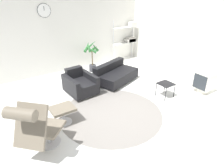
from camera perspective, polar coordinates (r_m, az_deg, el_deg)
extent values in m
plane|color=silver|center=(4.87, -1.07, -8.59)|extent=(12.00, 12.00, 0.00)
cube|color=silver|center=(7.15, -16.38, 13.84)|extent=(12.00, 0.06, 2.80)
cylinder|color=black|center=(6.95, -18.84, 19.26)|extent=(0.43, 0.01, 0.43)
cylinder|color=white|center=(6.95, -18.84, 19.26)|extent=(0.40, 0.02, 0.40)
cube|color=black|center=(6.93, -18.87, 19.75)|extent=(0.01, 0.01, 0.12)
cube|color=silver|center=(6.78, 25.09, 11.89)|extent=(0.06, 12.00, 2.80)
cylinder|color=slate|center=(4.90, -0.24, -8.32)|extent=(2.46, 2.46, 0.01)
cylinder|color=#BCBCC1|center=(4.26, -17.39, -15.62)|extent=(0.62, 0.62, 0.02)
cylinder|color=#BCBCC1|center=(4.16, -17.69, -13.92)|extent=(0.06, 0.06, 0.31)
cube|color=#6B6051|center=(4.05, -18.06, -11.81)|extent=(0.76, 0.76, 0.06)
cube|color=#6B6051|center=(3.55, -22.22, -11.05)|extent=(0.64, 0.65, 0.70)
cylinder|color=#6B6051|center=(3.26, -24.71, -7.84)|extent=(0.47, 0.48, 0.19)
cylinder|color=#BCBCC1|center=(4.72, -13.54, -10.50)|extent=(0.36, 0.36, 0.02)
cylinder|color=#BCBCC1|center=(4.63, -13.75, -8.85)|extent=(0.05, 0.05, 0.31)
cube|color=#6B6051|center=(4.53, -13.99, -6.91)|extent=(0.51, 0.44, 0.06)
cube|color=silver|center=(5.84, -8.80, -2.34)|extent=(0.64, 0.77, 0.06)
cube|color=black|center=(5.75, -8.93, -0.67)|extent=(0.54, 0.92, 0.32)
cube|color=black|center=(5.92, -10.84, 3.27)|extent=(0.50, 0.21, 0.31)
cube|color=black|center=(5.85, -6.38, 0.88)|extent=(0.17, 0.90, 0.49)
cube|color=black|center=(5.60, -11.71, -0.74)|extent=(0.17, 0.90, 0.49)
cube|color=black|center=(6.49, 1.28, 0.89)|extent=(1.40, 1.04, 0.05)
cube|color=black|center=(6.42, 1.29, 2.32)|extent=(1.57, 1.20, 0.30)
cube|color=black|center=(6.48, -0.84, 5.13)|extent=(1.38, 0.63, 0.23)
cube|color=black|center=(5.63, 15.15, 0.07)|extent=(0.39, 0.39, 0.02)
cylinder|color=black|center=(5.50, 15.06, -2.90)|extent=(0.02, 0.02, 0.39)
cylinder|color=black|center=(5.75, 17.35, -1.93)|extent=(0.02, 0.02, 0.39)
cylinder|color=black|center=(5.70, 12.48, -1.56)|extent=(0.02, 0.02, 0.39)
cylinder|color=black|center=(5.94, 14.80, -0.68)|extent=(0.02, 0.02, 0.39)
cylinder|color=beige|center=(6.40, 24.41, -1.53)|extent=(0.32, 0.32, 0.13)
cube|color=beige|center=(6.28, 24.91, 0.94)|extent=(0.43, 0.47, 0.48)
cube|color=#282D33|center=(6.11, 23.79, 0.49)|extent=(0.02, 0.40, 0.42)
cylinder|color=#333338|center=(7.35, -5.54, 4.58)|extent=(0.26, 0.26, 0.23)
cylinder|color=#382819|center=(7.31, -5.58, 5.34)|extent=(0.24, 0.24, 0.02)
cylinder|color=brown|center=(7.22, -5.67, 7.40)|extent=(0.04, 0.04, 0.53)
cone|color=#2D6B33|center=(7.19, -4.90, 10.26)|extent=(0.13, 0.33, 0.25)
cone|color=#2D6B33|center=(7.28, -6.05, 10.98)|extent=(0.44, 0.24, 0.38)
cone|color=#2D6B33|center=(7.18, -7.17, 10.50)|extent=(0.40, 0.34, 0.33)
cone|color=#2D6B33|center=(7.07, -6.62, 10.43)|extent=(0.14, 0.30, 0.34)
cone|color=#2D6B33|center=(6.95, -6.03, 9.74)|extent=(0.38, 0.33, 0.27)
cone|color=#2D6B33|center=(7.02, -4.88, 10.45)|extent=(0.36, 0.24, 0.37)
cylinder|color=#BCBCC1|center=(8.25, 0.39, 12.11)|extent=(0.03, 0.03, 1.62)
cylinder|color=#BCBCC1|center=(8.83, 5.76, 12.90)|extent=(0.03, 0.03, 1.62)
cube|color=silver|center=(8.46, 3.65, 11.62)|extent=(1.04, 0.28, 0.02)
cube|color=silver|center=(8.33, 3.77, 15.82)|extent=(1.04, 0.28, 0.02)
cube|color=beige|center=(8.60, 5.18, 12.35)|extent=(0.43, 0.24, 0.14)
cube|color=silver|center=(8.53, 5.83, 16.67)|extent=(0.25, 0.24, 0.18)
cube|color=#B7B2A8|center=(8.63, 5.40, 12.51)|extent=(0.36, 0.24, 0.18)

